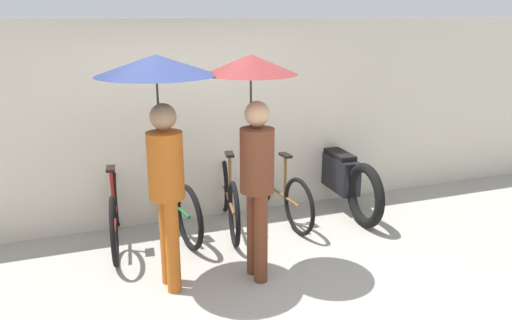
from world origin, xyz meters
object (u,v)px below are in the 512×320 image
Objects in this scene: pedestrian_center at (254,115)px; parked_bicycle_2 at (228,196)px; parked_bicycle_3 at (277,190)px; motorcycle at (339,176)px; pedestrian_leading at (160,106)px; parked_bicycle_1 at (172,201)px; parked_bicycle_0 at (115,211)px.

parked_bicycle_2 is at bearing 81.15° from pedestrian_center.
parked_bicycle_3 is 0.83× the size of motorcycle.
pedestrian_leading is at bearing 120.90° from parked_bicycle_3.
pedestrian_leading is at bearing 158.05° from parked_bicycle_1.
pedestrian_leading reaches higher than parked_bicycle_1.
parked_bicycle_2 is (0.66, -0.09, 0.00)m from parked_bicycle_1.
parked_bicycle_0 is 0.82× the size of pedestrian_leading.
parked_bicycle_2 is at bearing -83.60° from parked_bicycle_0.
motorcycle is (1.68, 1.32, -1.17)m from pedestrian_center.
parked_bicycle_1 is 1.00× the size of parked_bicycle_3.
pedestrian_center is 1.00× the size of motorcycle.
motorcycle is at bearing -75.44° from parked_bicycle_2.
motorcycle is at bearing -89.80° from parked_bicycle_3.
parked_bicycle_2 is 0.82× the size of motorcycle.
parked_bicycle_1 is 0.83× the size of motorcycle.
parked_bicycle_1 is at bearing 92.71° from motorcycle.
parked_bicycle_1 is 1.01× the size of parked_bicycle_2.
parked_bicycle_1 is at bearing 70.81° from pedestrian_leading.
parked_bicycle_3 is at bearing 29.17° from pedestrian_leading.
parked_bicycle_0 reaches higher than motorcycle.
parked_bicycle_0 is 0.67m from parked_bicycle_1.
pedestrian_center is at bearing 144.07° from parked_bicycle_3.
pedestrian_center reaches higher than parked_bicycle_3.
parked_bicycle_3 is 0.82× the size of pedestrian_leading.
motorcycle is at bearing -98.00° from parked_bicycle_1.
pedestrian_leading reaches higher than pedestrian_center.
pedestrian_center reaches higher than motorcycle.
parked_bicycle_3 is 0.83× the size of pedestrian_center.
parked_bicycle_0 is at bearing 94.42° from motorcycle.
parked_bicycle_0 reaches higher than parked_bicycle_1.
pedestrian_leading is (-0.94, -1.08, 1.33)m from parked_bicycle_2.
parked_bicycle_0 is 0.82× the size of pedestrian_center.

